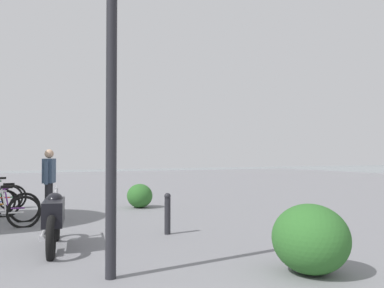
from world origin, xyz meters
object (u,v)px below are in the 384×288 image
object	(u,v)px
pedestrian	(49,178)
bicycle_purple	(0,208)
motorcycle	(54,218)
lamppost	(112,62)
bollard_mid	(168,213)

from	to	relation	value
pedestrian	bicycle_purple	bearing A→B (deg)	106.19
bicycle_purple	pedestrian	distance (m)	1.31
bicycle_purple	motorcycle	bearing A→B (deg)	-165.47
bicycle_purple	pedestrian	xyz separation A→B (m)	(0.32, -1.10, 0.63)
lamppost	bicycle_purple	world-z (taller)	lamppost
motorcycle	bollard_mid	world-z (taller)	motorcycle
bollard_mid	bicycle_purple	bearing A→B (deg)	47.11
motorcycle	pedestrian	bearing A→B (deg)	-4.87
lamppost	pedestrian	world-z (taller)	lamppost
bicycle_purple	bollard_mid	world-z (taller)	bicycle_purple
lamppost	bicycle_purple	xyz separation A→B (m)	(5.24, 1.25, -2.43)
motorcycle	pedestrian	xyz separation A→B (m)	(3.43, -0.29, 0.49)
pedestrian	bollard_mid	distance (m)	3.70
motorcycle	bicycle_purple	world-z (taller)	motorcycle
bicycle_purple	pedestrian	bearing A→B (deg)	-73.81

